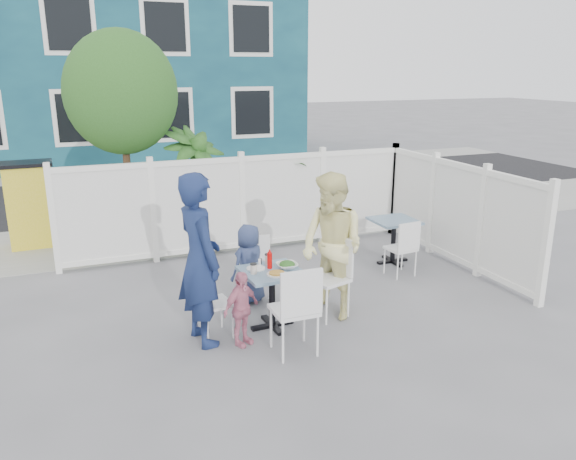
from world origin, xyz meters
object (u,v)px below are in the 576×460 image
object	(u,v)px
spare_table	(394,229)
boy	(249,264)
main_table	(272,283)
chair_near	(297,305)
chair_back	(256,266)
chair_left	(208,298)
man	(200,260)
utility_cabinet	(31,206)
toddler	(241,309)
chair_right	(333,270)
woman	(332,246)

from	to	relation	value
spare_table	boy	size ratio (longest dim) A/B	0.67
main_table	chair_near	distance (m)	0.76
chair_back	boy	world-z (taller)	boy
chair_left	boy	xyz separation A→B (m)	(0.75, 0.80, 0.04)
man	boy	bearing A→B (deg)	-54.47
boy	chair_near	bearing A→B (deg)	68.73
chair_near	chair_back	bearing A→B (deg)	88.48
chair_near	man	size ratio (longest dim) A/B	0.52
spare_table	chair_left	xyz separation A→B (m)	(-3.33, -1.45, -0.06)
utility_cabinet	spare_table	size ratio (longest dim) A/B	2.00
main_table	toddler	size ratio (longest dim) A/B	0.83
chair_right	toddler	size ratio (longest dim) A/B	1.15
utility_cabinet	man	size ratio (longest dim) A/B	0.73
chair_left	chair_near	distance (m)	1.09
chair_left	woman	size ratio (longest dim) A/B	0.46
chair_left	chair_right	xyz separation A→B (m)	(1.59, 0.06, 0.09)
toddler	chair_left	bearing A→B (deg)	106.08
utility_cabinet	chair_right	bearing A→B (deg)	-52.93
spare_table	chair_near	world-z (taller)	chair_near
chair_back	chair_right	bearing A→B (deg)	147.46
spare_table	chair_right	world-z (taller)	chair_right
spare_table	toddler	world-z (taller)	toddler
spare_table	woman	distance (m)	2.29
spare_table	chair_near	xyz separation A→B (m)	(-2.56, -2.22, 0.04)
main_table	woman	distance (m)	0.87
man	boy	distance (m)	1.27
man	woman	world-z (taller)	man
utility_cabinet	boy	bearing A→B (deg)	-55.36
woman	chair_right	bearing A→B (deg)	113.16
utility_cabinet	woman	distance (m)	5.68
chair_right	woman	xyz separation A→B (m)	(-0.02, -0.02, 0.32)
chair_near	boy	size ratio (longest dim) A/B	0.96
chair_back	man	xyz separation A→B (m)	(-0.91, -0.78, 0.45)
spare_table	chair_back	xyz separation A→B (m)	(-2.51, -0.72, -0.03)
chair_left	chair_near	size ratio (longest dim) A/B	0.82
main_table	chair_right	distance (m)	0.83
chair_near	toddler	bearing A→B (deg)	136.30
spare_table	man	distance (m)	3.76
chair_right	man	distance (m)	1.72
chair_right	boy	bearing A→B (deg)	31.91
chair_back	man	world-z (taller)	man
spare_table	chair_right	distance (m)	2.23
main_table	man	bearing A→B (deg)	-177.35
chair_back	chair_near	size ratio (longest dim) A/B	0.88
main_table	chair_right	xyz separation A→B (m)	(0.82, 0.07, 0.03)
woman	boy	size ratio (longest dim) A/B	1.70
chair_back	boy	size ratio (longest dim) A/B	0.84
main_table	chair_left	xyz separation A→B (m)	(-0.76, 0.01, -0.07)
main_table	spare_table	distance (m)	2.95
utility_cabinet	main_table	xyz separation A→B (m)	(2.74, -4.49, -0.15)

